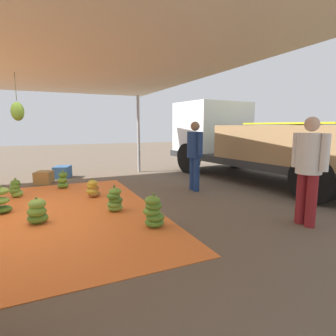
% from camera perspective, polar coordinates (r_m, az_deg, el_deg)
% --- Properties ---
extents(ground_plane, '(40.00, 40.00, 0.00)m').
position_cam_1_polar(ground_plane, '(6.04, 2.76, -6.42)').
color(ground_plane, brown).
extents(tarp_orange, '(5.23, 4.41, 0.01)m').
position_cam_1_polar(tarp_orange, '(5.42, -27.12, -9.11)').
color(tarp_orange, orange).
rests_on(tarp_orange, ground).
extents(tent_canopy, '(8.00, 7.00, 2.65)m').
position_cam_1_polar(tent_canopy, '(5.29, -30.24, 18.45)').
color(tent_canopy, '#9EA0A5').
rests_on(tent_canopy, ground).
extents(banana_bunch_0, '(0.45, 0.45, 0.44)m').
position_cam_1_polar(banana_bunch_0, '(4.96, -25.62, -8.28)').
color(banana_bunch_0, '#518428').
rests_on(banana_bunch_0, tarp_orange).
extents(banana_bunch_3, '(0.41, 0.41, 0.52)m').
position_cam_1_polar(banana_bunch_3, '(5.84, -31.47, -6.01)').
color(banana_bunch_3, '#477523').
rests_on(banana_bunch_3, tarp_orange).
extents(banana_bunch_4, '(0.36, 0.36, 0.46)m').
position_cam_1_polar(banana_bunch_4, '(7.46, -21.11, -2.50)').
color(banana_bunch_4, '#518428').
rests_on(banana_bunch_4, tarp_orange).
extents(banana_bunch_6, '(0.34, 0.38, 0.43)m').
position_cam_1_polar(banana_bunch_6, '(6.33, -15.40, -4.23)').
color(banana_bunch_6, '#996628').
rests_on(banana_bunch_6, tarp_orange).
extents(banana_bunch_8, '(0.38, 0.35, 0.49)m').
position_cam_1_polar(banana_bunch_8, '(5.18, -11.05, -6.68)').
color(banana_bunch_8, '#75A83D').
rests_on(banana_bunch_8, tarp_orange).
extents(banana_bunch_9, '(0.35, 0.35, 0.44)m').
position_cam_1_polar(banana_bunch_9, '(6.94, -29.21, -3.85)').
color(banana_bunch_9, '#6B9E38').
rests_on(banana_bunch_9, tarp_orange).
extents(banana_bunch_10, '(0.40, 0.42, 0.55)m').
position_cam_1_polar(banana_bunch_10, '(4.33, -3.01, -9.24)').
color(banana_bunch_10, '#518428').
rests_on(banana_bunch_10, tarp_orange).
extents(cargo_truck_main, '(6.72, 3.19, 2.40)m').
position_cam_1_polar(cargo_truck_main, '(8.66, 17.75, 5.66)').
color(cargo_truck_main, '#2D2D2D').
rests_on(cargo_truck_main, ground).
extents(worker_0, '(0.63, 0.39, 1.72)m').
position_cam_1_polar(worker_0, '(4.80, 27.36, 0.91)').
color(worker_0, maroon).
rests_on(worker_0, ground).
extents(worker_1, '(0.62, 0.38, 1.69)m').
position_cam_1_polar(worker_1, '(6.68, 5.61, 3.60)').
color(worker_1, navy).
rests_on(worker_1, ground).
extents(crate_0, '(0.60, 0.55, 0.33)m').
position_cam_1_polar(crate_0, '(8.35, -24.49, -1.79)').
color(crate_0, olive).
rests_on(crate_0, ground).
extents(crate_1, '(0.66, 0.60, 0.36)m').
position_cam_1_polar(crate_1, '(8.99, -21.17, -0.80)').
color(crate_1, '#335B8E').
rests_on(crate_1, ground).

